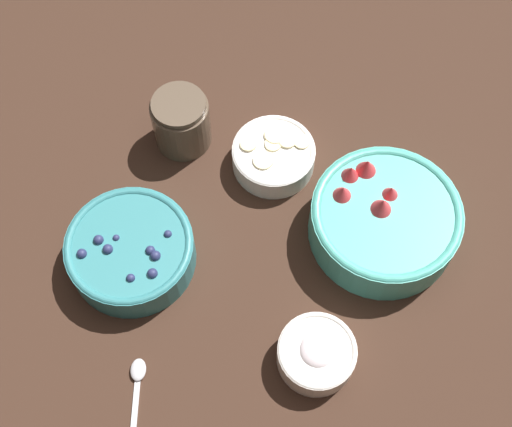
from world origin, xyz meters
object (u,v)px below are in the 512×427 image
Objects in this scene: bowl_cream at (317,354)px; jar_chocolate at (181,123)px; bowl_strawberries at (384,219)px; bowl_blueberries at (131,250)px; bowl_bananas at (274,155)px.

bowl_cream is 1.12× the size of jar_chocolate.
bowl_strawberries is 2.04× the size of bowl_cream.
bowl_strawberries is at bearing -90.39° from jar_chocolate.
bowl_strawberries is 0.23m from bowl_cream.
bowl_blueberries is 0.27m from bowl_bananas.
bowl_cream is at bearing -179.83° from bowl_strawberries.
bowl_bananas is 1.34× the size of jar_chocolate.
bowl_bananas is at bearing 38.23° from bowl_cream.
jar_chocolate is at bearing 11.58° from bowl_blueberries.
bowl_cream is (-0.01, -0.31, -0.01)m from bowl_blueberries.
jar_chocolate is at bearing 57.11° from bowl_cream.
bowl_bananas is at bearing -79.92° from jar_chocolate.
bowl_blueberries is (-0.22, 0.31, -0.01)m from bowl_strawberries.
bowl_strawberries is 1.70× the size of bowl_bananas.
bowl_cream is at bearing -141.77° from bowl_bananas.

